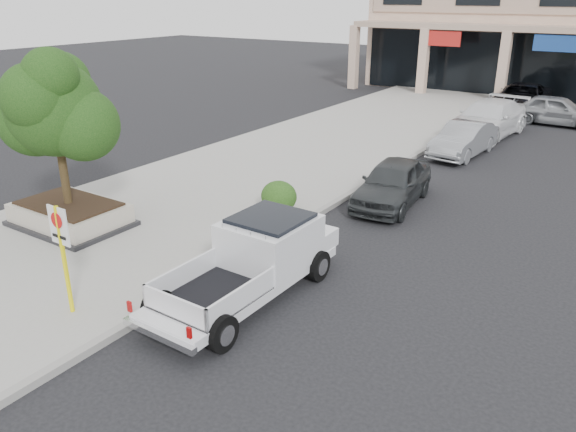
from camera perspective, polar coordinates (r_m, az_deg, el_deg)
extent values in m
plane|color=black|center=(12.43, -2.32, -8.32)|extent=(120.00, 120.00, 0.00)
cube|color=gray|center=(19.85, -5.04, 3.59)|extent=(8.00, 52.00, 0.15)
cube|color=gray|center=(17.77, 4.98, 1.40)|extent=(0.20, 52.00, 0.15)
cube|color=tan|center=(40.38, 6.71, 15.71)|extent=(0.55, 0.55, 4.20)
cube|color=black|center=(16.88, -21.13, -0.67)|extent=(3.20, 2.20, 0.12)
cube|color=#AAA28F|center=(16.77, -21.27, 0.31)|extent=(3.00, 2.00, 0.50)
cube|color=black|center=(16.68, -21.40, 1.20)|extent=(2.70, 1.70, 0.06)
cylinder|color=black|center=(16.35, -21.93, 4.91)|extent=(0.22, 0.22, 2.20)
sphere|color=#12330E|center=(16.02, -22.68, 10.04)|extent=(2.50, 2.50, 2.50)
sphere|color=#12330E|center=(15.70, -20.11, 8.68)|extent=(1.90, 1.90, 1.90)
sphere|color=#12330E|center=(16.45, -22.15, 12.52)|extent=(1.60, 1.60, 1.60)
cylinder|color=#FFEE0D|center=(11.95, -21.77, -4.24)|extent=(0.09, 0.09, 2.30)
cube|color=white|center=(11.67, -22.27, -0.92)|extent=(0.55, 0.03, 0.78)
cylinder|color=red|center=(11.61, -22.47, -0.42)|extent=(0.32, 0.01, 0.32)
ellipsoid|color=#1D3F12|center=(16.61, -0.93, 2.00)|extent=(1.10, 0.99, 0.93)
imported|color=#2D3032|center=(17.86, 10.57, 3.33)|extent=(2.04, 4.25, 1.40)
imported|color=gray|center=(24.13, 17.40, 7.44)|extent=(1.75, 4.20, 1.35)
imported|color=silver|center=(27.84, 19.62, 9.27)|extent=(2.85, 5.82, 1.63)
imported|color=black|center=(34.15, 22.63, 10.94)|extent=(3.03, 5.91, 1.60)
imported|color=#96999D|center=(31.71, 25.63, 9.66)|extent=(4.39, 1.82, 1.48)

